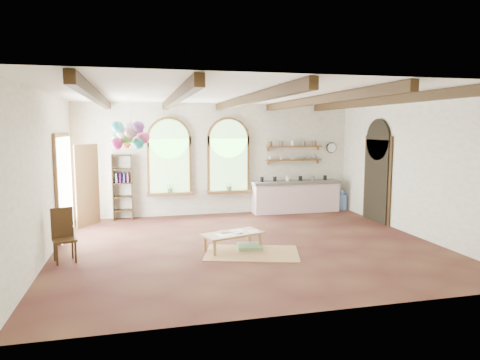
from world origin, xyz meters
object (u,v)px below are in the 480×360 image
object	(u,v)px
kitchen_counter	(296,196)
coffee_table	(233,235)
side_chair	(65,247)
balloon_cluster	(131,136)

from	to	relation	value
kitchen_counter	coffee_table	distance (m)	4.41
side_chair	balloon_cluster	world-z (taller)	balloon_cluster
coffee_table	balloon_cluster	world-z (taller)	balloon_cluster
coffee_table	kitchen_counter	bearing A→B (deg)	52.23
kitchen_counter	side_chair	bearing A→B (deg)	-149.45
coffee_table	balloon_cluster	xyz separation A→B (m)	(-2.01, 1.50, 2.02)
kitchen_counter	coffee_table	bearing A→B (deg)	-127.77
kitchen_counter	coffee_table	size ratio (longest dim) A/B	1.96
balloon_cluster	kitchen_counter	bearing A→B (deg)	22.84
side_chair	kitchen_counter	bearing A→B (deg)	30.55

